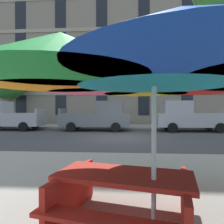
% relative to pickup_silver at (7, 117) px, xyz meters
% --- Properties ---
extents(ground_plane, '(120.00, 120.00, 0.00)m').
position_rel_pickup_silver_xyz_m(ground_plane, '(8.84, -3.70, -1.03)').
color(ground_plane, '#424244').
extents(sidewalk_far, '(56.00, 3.60, 0.12)m').
position_rel_pickup_silver_xyz_m(sidewalk_far, '(8.84, 3.10, -0.97)').
color(sidewalk_far, '#9E998E').
rests_on(sidewalk_far, ground).
extents(apartment_building, '(41.92, 12.08, 16.00)m').
position_rel_pickup_silver_xyz_m(apartment_building, '(8.84, 11.29, 6.97)').
color(apartment_building, gray).
rests_on(apartment_building, ground).
extents(pickup_silver, '(5.10, 2.12, 2.20)m').
position_rel_pickup_silver_xyz_m(pickup_silver, '(0.00, 0.00, 0.00)').
color(pickup_silver, '#A8AAB2').
rests_on(pickup_silver, ground).
extents(pickup_gray, '(5.10, 2.12, 2.20)m').
position_rel_pickup_silver_xyz_m(pickup_gray, '(7.13, 0.00, 0.00)').
color(pickup_gray, slate).
rests_on(pickup_gray, ground).
extents(pickup_silver_midblock, '(5.10, 2.12, 2.20)m').
position_rel_pickup_silver_xyz_m(pickup_silver_midblock, '(13.71, 0.00, 0.00)').
color(pickup_silver_midblock, '#A8AAB2').
rests_on(pickup_silver_midblock, ground).
extents(street_tree_left, '(3.34, 3.29, 5.81)m').
position_rel_pickup_silver_xyz_m(street_tree_left, '(-1.82, 3.51, 3.12)').
color(street_tree_left, brown).
rests_on(street_tree_left, ground).
extents(patio_umbrella, '(3.96, 3.96, 2.34)m').
position_rel_pickup_silver_xyz_m(patio_umbrella, '(9.55, -12.70, 1.06)').
color(patio_umbrella, silver).
rests_on(patio_umbrella, ground).
extents(picnic_table, '(2.10, 1.89, 0.77)m').
position_rel_pickup_silver_xyz_m(picnic_table, '(9.18, -12.49, -0.54)').
color(picnic_table, red).
rests_on(picnic_table, ground).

